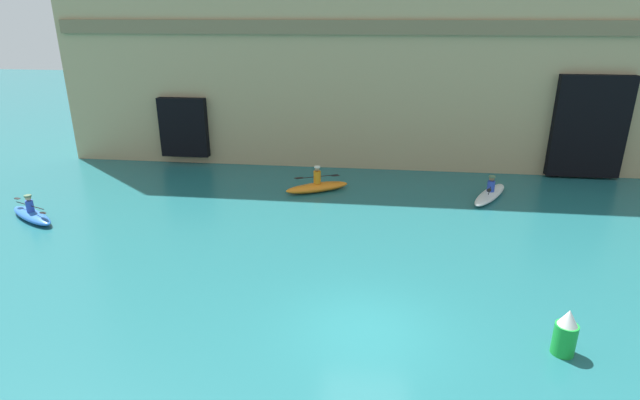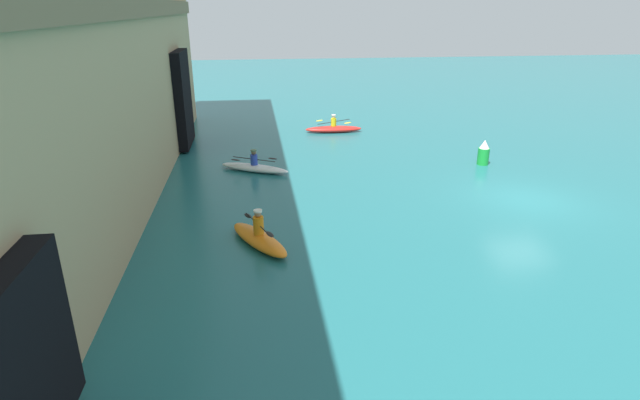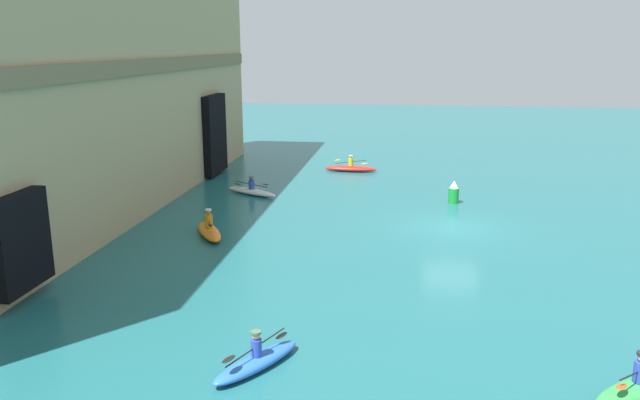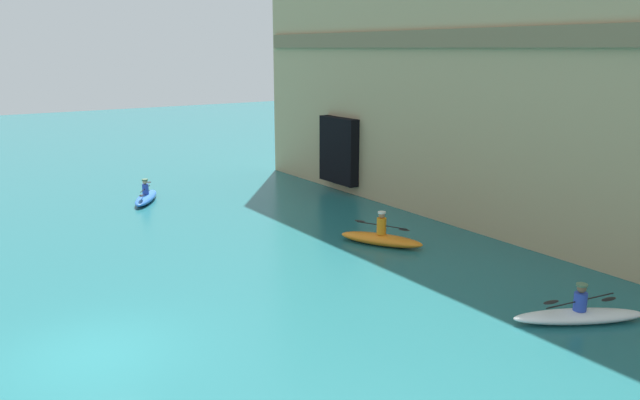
% 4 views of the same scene
% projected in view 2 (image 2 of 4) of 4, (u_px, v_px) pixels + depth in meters
% --- Properties ---
extents(ground_plane, '(120.00, 120.00, 0.00)m').
position_uv_depth(ground_plane, '(526.00, 199.00, 20.22)').
color(ground_plane, '#1E6066').
extents(kayak_orange, '(3.10, 2.22, 1.24)m').
position_uv_depth(kayak_orange, '(259.00, 238.00, 16.26)').
color(kayak_orange, orange).
rests_on(kayak_orange, ground).
extents(kayak_red, '(0.94, 3.52, 1.11)m').
position_uv_depth(kayak_red, '(334.00, 129.00, 30.97)').
color(kayak_red, red).
rests_on(kayak_red, ground).
extents(kayak_white, '(2.32, 3.41, 1.06)m').
position_uv_depth(kayak_white, '(254.00, 167.00, 23.60)').
color(kayak_white, white).
rests_on(kayak_white, ground).
extents(marker_buoy, '(0.56, 0.56, 1.23)m').
position_uv_depth(marker_buoy, '(484.00, 153.00, 24.53)').
color(marker_buoy, green).
rests_on(marker_buoy, ground).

